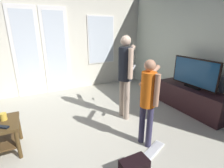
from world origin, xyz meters
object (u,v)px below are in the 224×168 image
(backpack, at_px, (135,168))
(cup_by_laptop, at_px, (3,117))
(loose_keyboard, at_px, (154,150))
(dvd_remote_slim, at_px, (2,127))
(person_adult, at_px, (125,71))
(person_child, at_px, (148,96))
(tv_stand, at_px, (190,99))
(flat_screen_tv, at_px, (194,73))

(backpack, xyz_separation_m, cup_by_laptop, (-1.32, 1.21, 0.40))
(loose_keyboard, relative_size, dvd_remote_slim, 2.69)
(person_adult, distance_m, dvd_remote_slim, 2.00)
(person_child, relative_size, dvd_remote_slim, 7.41)
(tv_stand, xyz_separation_m, flat_screen_tv, (-0.00, 0.00, 0.55))
(tv_stand, xyz_separation_m, person_child, (-1.50, -0.44, 0.51))
(person_adult, relative_size, loose_keyboard, 3.34)
(person_child, distance_m, dvd_remote_slim, 1.91)
(flat_screen_tv, relative_size, backpack, 3.01)
(flat_screen_tv, bearing_deg, person_adult, 164.31)
(backpack, bearing_deg, cup_by_laptop, 137.41)
(flat_screen_tv, xyz_separation_m, loose_keyboard, (-1.49, -0.63, -0.79))
(cup_by_laptop, bearing_deg, flat_screen_tv, -6.20)
(backpack, height_order, loose_keyboard, backpack)
(person_child, distance_m, loose_keyboard, 0.77)
(backpack, bearing_deg, person_child, 40.92)
(flat_screen_tv, bearing_deg, loose_keyboard, -156.94)
(tv_stand, xyz_separation_m, loose_keyboard, (-1.49, -0.63, -0.24))
(tv_stand, height_order, flat_screen_tv, flat_screen_tv)
(tv_stand, bearing_deg, backpack, -156.65)
(flat_screen_tv, bearing_deg, backpack, -156.54)
(person_adult, xyz_separation_m, person_child, (-0.14, -0.83, -0.15))
(backpack, relative_size, cup_by_laptop, 3.24)
(person_child, relative_size, cup_by_laptop, 12.49)
(flat_screen_tv, height_order, person_adult, person_adult)
(person_adult, bearing_deg, cup_by_laptop, -179.27)
(person_child, height_order, cup_by_laptop, person_child)
(tv_stand, xyz_separation_m, cup_by_laptop, (-3.29, 0.36, 0.25))
(cup_by_laptop, relative_size, dvd_remote_slim, 0.59)
(person_child, height_order, dvd_remote_slim, person_child)
(person_adult, bearing_deg, person_child, -99.73)
(person_child, relative_size, backpack, 3.86)
(person_child, distance_m, cup_by_laptop, 1.97)
(tv_stand, height_order, loose_keyboard, tv_stand)
(loose_keyboard, bearing_deg, flat_screen_tv, 23.06)
(cup_by_laptop, bearing_deg, dvd_remote_slim, -91.31)
(person_adult, bearing_deg, tv_stand, -15.82)
(flat_screen_tv, height_order, dvd_remote_slim, flat_screen_tv)
(person_child, xyz_separation_m, dvd_remote_slim, (-1.79, 0.60, -0.30))
(loose_keyboard, bearing_deg, tv_stand, 22.92)
(loose_keyboard, distance_m, dvd_remote_slim, 2.01)
(person_child, bearing_deg, loose_keyboard, -87.06)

